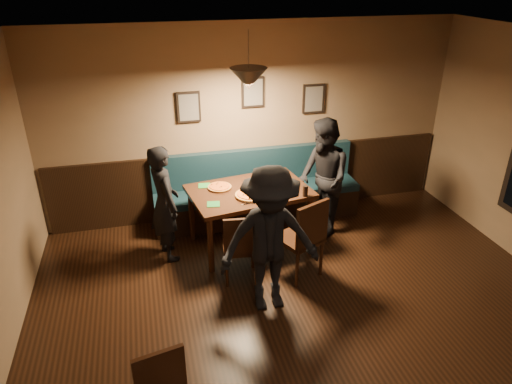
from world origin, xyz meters
TOP-DOWN VIEW (x-y plane):
  - floor at (0.00, 0.00)m, footprint 7.00×7.00m
  - ceiling at (0.00, 0.00)m, footprint 7.00×7.00m
  - wall_back at (0.00, 3.50)m, footprint 6.00×0.00m
  - wainscot at (0.00, 3.47)m, footprint 5.88×0.06m
  - booth_bench at (0.00, 3.20)m, footprint 3.00×0.60m
  - picture_left at (-0.90, 3.47)m, footprint 0.32×0.04m
  - picture_center at (0.00, 3.47)m, footprint 0.32×0.04m
  - picture_right at (0.90, 3.47)m, footprint 0.32×0.04m
  - pendant_lamp at (-0.28, 2.53)m, footprint 0.44×0.44m
  - dining_table at (-0.28, 2.53)m, footprint 1.66×1.20m
  - chair_near_left at (-0.57, 1.83)m, footprint 0.45×0.45m
  - chair_near_right at (0.13, 1.73)m, footprint 0.61×0.61m
  - diner_left at (-1.37, 2.52)m, footprint 0.49×0.63m
  - diner_right at (0.76, 2.61)m, footprint 0.65×0.83m
  - diner_front at (-0.37, 1.25)m, footprint 1.08×0.63m
  - pizza_a at (-0.65, 2.68)m, footprint 0.33×0.33m
  - pizza_b at (-0.31, 2.34)m, footprint 0.41×0.41m
  - pizza_c at (0.18, 2.66)m, footprint 0.34×0.34m
  - soda_glass at (0.36, 2.19)m, footprint 0.07×0.07m
  - tabasco_bottle at (0.29, 2.47)m, footprint 0.03×0.03m
  - napkin_a at (-0.83, 2.80)m, footprint 0.18×0.18m
  - napkin_b at (-0.80, 2.24)m, footprint 0.18×0.18m
  - cutlery_set at (-0.30, 2.16)m, footprint 0.20×0.06m

SIDE VIEW (x-z plane):
  - floor at x=0.00m, z-range 0.00..0.00m
  - dining_table at x=-0.28m, z-range 0.00..0.82m
  - chair_near_left at x=-0.57m, z-range 0.00..0.91m
  - wainscot at x=0.00m, z-range 0.00..1.00m
  - booth_bench at x=0.00m, z-range 0.00..1.00m
  - chair_near_right at x=0.13m, z-range 0.00..1.05m
  - diner_left at x=-1.37m, z-range 0.00..1.52m
  - cutlery_set at x=-0.30m, z-range 0.82..0.82m
  - napkin_b at x=-0.80m, z-range 0.82..0.82m
  - napkin_a at x=-0.83m, z-range 0.82..0.82m
  - diner_right at x=0.76m, z-range 0.00..1.65m
  - pizza_a at x=-0.65m, z-range 0.82..0.85m
  - pizza_c at x=0.18m, z-range 0.82..0.85m
  - diner_front at x=-0.37m, z-range 0.00..1.68m
  - pizza_b at x=-0.31m, z-range 0.82..0.86m
  - tabasco_bottle at x=0.29m, z-range 0.82..0.93m
  - soda_glass at x=0.36m, z-range 0.82..0.96m
  - wall_back at x=0.00m, z-range -1.60..4.40m
  - picture_left at x=-0.90m, z-range 1.49..1.91m
  - picture_right at x=0.90m, z-range 1.49..1.91m
  - picture_center at x=0.00m, z-range 1.64..2.06m
  - pendant_lamp at x=-0.28m, z-range 2.12..2.38m
  - ceiling at x=0.00m, z-range 2.80..2.80m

